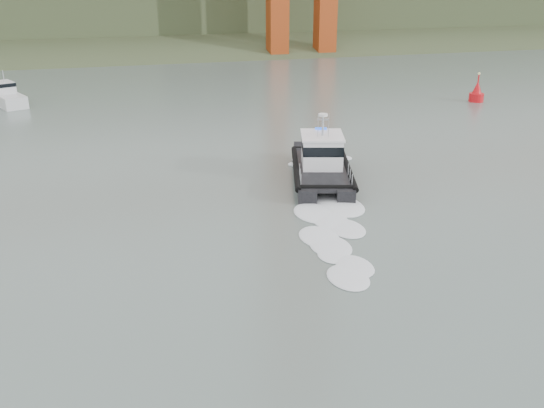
{
  "coord_description": "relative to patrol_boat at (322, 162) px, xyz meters",
  "views": [
    {
      "loc": [
        -9.43,
        -20.37,
        13.28
      ],
      "look_at": [
        -1.97,
        6.43,
        2.4
      ],
      "focal_mm": 40.0,
      "sensor_mm": 36.0,
      "label": 1
    }
  ],
  "objects": [
    {
      "name": "patrol_boat",
      "position": [
        0.0,
        0.0,
        0.0
      ],
      "size": [
        5.91,
        10.07,
        4.6
      ],
      "rotation": [
        0.0,
        0.0,
        -0.28
      ],
      "color": "black",
      "rests_on": "ground"
    },
    {
      "name": "nav_buoy",
      "position": [
        24.5,
        19.47,
        -0.3
      ],
      "size": [
        1.56,
        1.56,
        3.24
      ],
      "color": "red",
      "rests_on": "ground"
    },
    {
      "name": "ground",
      "position": [
        -4.13,
        -15.95,
        -1.15
      ],
      "size": [
        400.0,
        400.0,
        0.0
      ],
      "primitive_type": "plane",
      "color": "slate",
      "rests_on": "ground"
    },
    {
      "name": "motorboat",
      "position": [
        -23.38,
        31.18,
        -0.24
      ],
      "size": [
        4.68,
        6.97,
        3.65
      ],
      "rotation": [
        0.0,
        0.0,
        0.41
      ],
      "color": "silver",
      "rests_on": "ground"
    }
  ]
}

